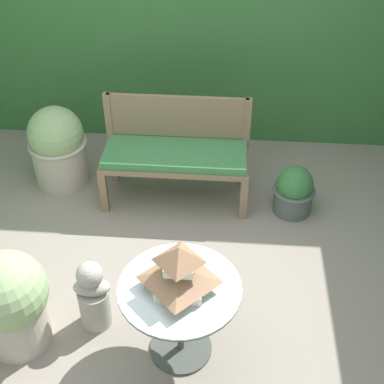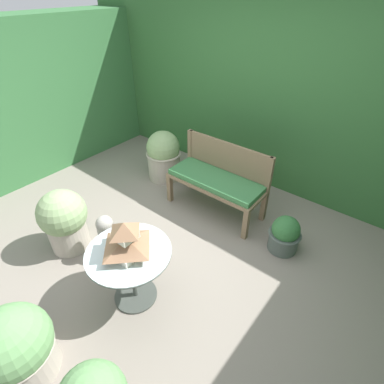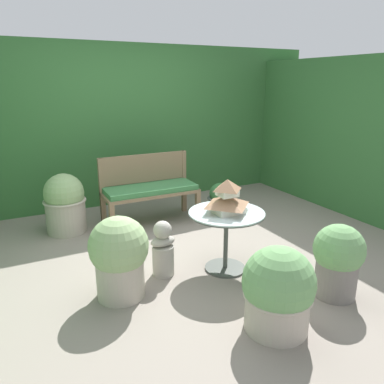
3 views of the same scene
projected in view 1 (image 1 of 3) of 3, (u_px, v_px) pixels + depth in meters
ground at (167, 275)px, 4.01m from camera, size 30.00×30.00×0.00m
foliage_hedge_back at (191, 9)px, 5.09m from camera, size 6.40×0.87×2.34m
garden_bench at (175, 158)px, 4.47m from camera, size 1.23×0.49×0.50m
bench_backrest at (178, 123)px, 4.51m from camera, size 1.23×0.06×0.88m
patio_table at (180, 301)px, 3.21m from camera, size 0.74×0.74×0.61m
pagoda_birdhouse at (179, 271)px, 3.04m from camera, size 0.37×0.37×0.32m
garden_bust at (93, 296)px, 3.52m from camera, size 0.25×0.21×0.55m
potted_plant_bench_right at (58, 146)px, 4.70m from camera, size 0.52×0.52×0.74m
potted_plant_patio_mid at (10, 301)px, 3.33m from camera, size 0.51×0.51×0.73m
potted_plant_table_near at (294, 191)px, 4.47m from camera, size 0.36×0.36×0.44m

